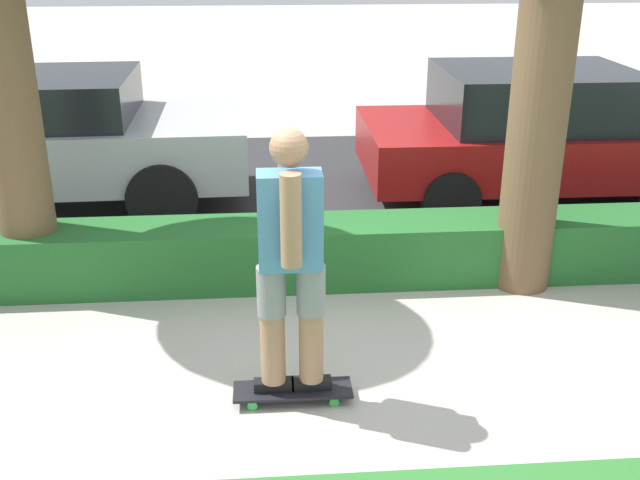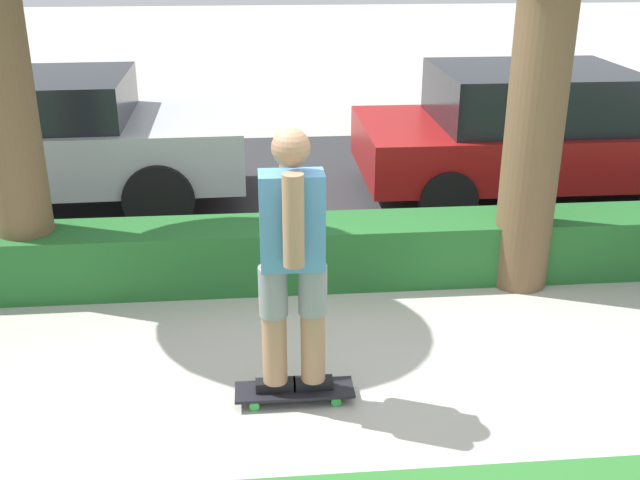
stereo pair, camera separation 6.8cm
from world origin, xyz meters
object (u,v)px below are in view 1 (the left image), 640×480
(skateboard, at_px, (293,390))
(parked_car_front, at_px, (37,137))
(parked_car_middle, at_px, (539,132))
(skater_person, at_px, (291,259))

(skateboard, xyz_separation_m, parked_car_front, (-2.62, 4.05, 0.72))
(skateboard, xyz_separation_m, parked_car_middle, (3.01, 3.99, 0.69))
(skater_person, relative_size, parked_car_middle, 0.43)
(skater_person, bearing_deg, skateboard, 90.00)
(skateboard, relative_size, skater_person, 0.45)
(skater_person, distance_m, parked_car_middle, 5.01)
(parked_car_middle, bearing_deg, skateboard, -126.52)
(parked_car_front, xyz_separation_m, parked_car_middle, (5.63, -0.06, -0.04))
(skateboard, distance_m, skater_person, 0.95)
(skateboard, distance_m, parked_car_middle, 5.05)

